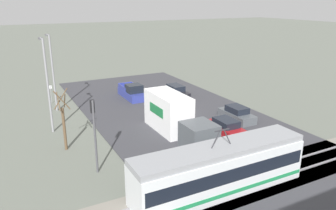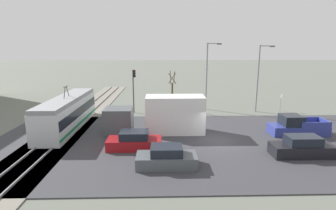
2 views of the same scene
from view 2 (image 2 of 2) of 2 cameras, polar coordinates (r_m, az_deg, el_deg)
ground_plane at (r=24.40m, az=10.57°, el=-7.88°), size 320.00×320.00×0.00m
road_surface at (r=24.39m, az=10.57°, el=-7.79°), size 17.85×40.93×0.08m
rail_bed at (r=25.81m, az=-24.09°, el=-7.54°), size 68.39×4.40×0.22m
light_rail_tram at (r=29.56m, az=-20.97°, el=-1.58°), size 12.27×2.66×4.37m
box_truck at (r=25.90m, az=-1.44°, el=-2.37°), size 2.58×9.77×3.67m
pickup_truck at (r=28.54m, az=26.24°, el=-4.30°), size 2.08×5.39×1.92m
sedan_car_0 at (r=18.96m, az=-0.33°, el=-11.44°), size 1.88×4.29×1.50m
sedan_car_1 at (r=22.25m, az=-7.34°, el=-7.86°), size 1.90×4.51×1.51m
sedan_car_2 at (r=23.17m, az=27.18°, el=-8.24°), size 1.80×4.77×1.61m
traffic_light_pole at (r=34.09m, az=-7.46°, el=4.24°), size 0.28×0.47×5.60m
street_tree at (r=35.41m, az=0.93°, el=2.74°), size 1.26×1.05×5.36m
street_lamp_near_crossing at (r=36.28m, az=19.29°, el=6.34°), size 0.36×1.95×8.71m
street_lamp_mid_block at (r=35.95m, az=8.71°, el=7.10°), size 0.36×1.95×9.03m
no_parking_sign at (r=38.06m, az=23.35°, el=0.77°), size 0.32×0.08×2.26m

